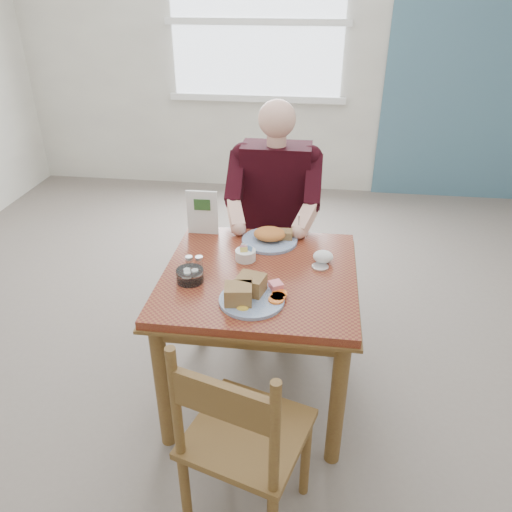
# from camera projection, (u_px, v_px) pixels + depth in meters

# --- Properties ---
(floor) EXTENTS (6.00, 6.00, 0.00)m
(floor) POSITION_uv_depth(u_px,v_px,m) (259.00, 390.00, 2.71)
(floor) COLOR #695E55
(floor) RESTS_ON ground
(wall_back) EXTENTS (5.50, 0.00, 5.50)m
(wall_back) POSITION_uv_depth(u_px,v_px,m) (300.00, 46.00, 4.61)
(wall_back) COLOR silver
(wall_back) RESTS_ON ground
(accent_panel) EXTENTS (1.60, 0.02, 2.80)m
(accent_panel) POSITION_uv_depth(u_px,v_px,m) (481.00, 49.00, 4.42)
(accent_panel) COLOR #436A7E
(accent_panel) RESTS_ON ground
(lemon_wedge) EXTENTS (0.05, 0.04, 0.03)m
(lemon_wedge) POSITION_uv_depth(u_px,v_px,m) (243.00, 309.00, 2.06)
(lemon_wedge) COLOR yellow
(lemon_wedge) RESTS_ON table
(napkin) EXTENTS (0.11, 0.10, 0.06)m
(napkin) POSITION_uv_depth(u_px,v_px,m) (323.00, 257.00, 2.41)
(napkin) COLOR white
(napkin) RESTS_ON table
(metal_dish) EXTENTS (0.09, 0.09, 0.01)m
(metal_dish) POSITION_uv_depth(u_px,v_px,m) (320.00, 267.00, 2.38)
(metal_dish) COLOR silver
(metal_dish) RESTS_ON table
(window) EXTENTS (1.72, 0.04, 1.42)m
(window) POSITION_uv_depth(u_px,v_px,m) (257.00, 22.00, 4.53)
(window) COLOR white
(window) RESTS_ON wall_back
(table) EXTENTS (0.92, 0.92, 0.75)m
(table) POSITION_uv_depth(u_px,v_px,m) (259.00, 292.00, 2.40)
(table) COLOR brown
(table) RESTS_ON ground
(chair_far) EXTENTS (0.42, 0.42, 0.95)m
(chair_far) POSITION_uv_depth(u_px,v_px,m) (275.00, 244.00, 3.16)
(chair_far) COLOR brown
(chair_far) RESTS_ON ground
(chair_near) EXTENTS (0.52, 0.52, 0.95)m
(chair_near) POSITION_uv_depth(u_px,v_px,m) (242.00, 440.00, 1.83)
(chair_near) COLOR brown
(chair_near) RESTS_ON ground
(diner) EXTENTS (0.53, 0.56, 1.39)m
(diner) POSITION_uv_depth(u_px,v_px,m) (275.00, 201.00, 2.92)
(diner) COLOR tan
(diner) RESTS_ON chair_far
(near_plate) EXTENTS (0.30, 0.28, 0.09)m
(near_plate) POSITION_uv_depth(u_px,v_px,m) (249.00, 293.00, 2.13)
(near_plate) COLOR white
(near_plate) RESTS_ON table
(far_plate) EXTENTS (0.31, 0.31, 0.08)m
(far_plate) POSITION_uv_depth(u_px,v_px,m) (271.00, 237.00, 2.60)
(far_plate) COLOR white
(far_plate) RESTS_ON table
(caddy) EXTENTS (0.13, 0.13, 0.07)m
(caddy) POSITION_uv_depth(u_px,v_px,m) (246.00, 255.00, 2.43)
(caddy) COLOR white
(caddy) RESTS_ON table
(shakers) EXTENTS (0.09, 0.04, 0.08)m
(shakers) POSITION_uv_depth(u_px,v_px,m) (194.00, 264.00, 2.33)
(shakers) COLOR white
(shakers) RESTS_ON table
(creamer) EXTENTS (0.16, 0.16, 0.06)m
(creamer) POSITION_uv_depth(u_px,v_px,m) (190.00, 275.00, 2.26)
(creamer) COLOR white
(creamer) RESTS_ON table
(menu) EXTENTS (0.17, 0.02, 0.24)m
(menu) POSITION_uv_depth(u_px,v_px,m) (202.00, 212.00, 2.64)
(menu) COLOR white
(menu) RESTS_ON table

